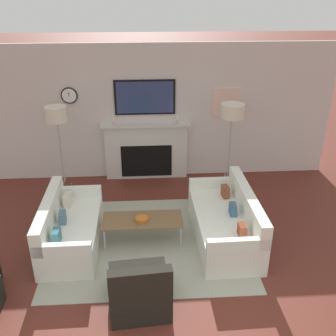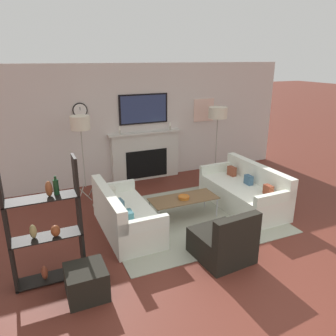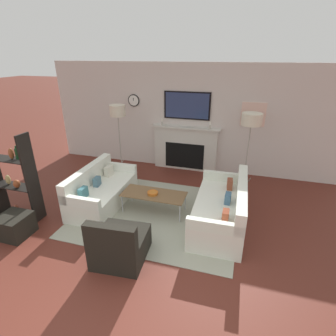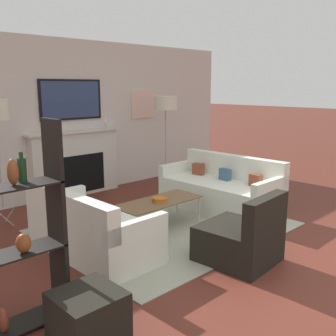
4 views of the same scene
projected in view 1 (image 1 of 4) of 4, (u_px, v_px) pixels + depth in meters
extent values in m
cube|color=beige|center=(145.00, 113.00, 7.77)|extent=(7.47, 0.07, 2.70)
cube|color=beige|center=(146.00, 152.00, 8.01)|extent=(1.66, 0.16, 1.12)
cube|color=black|center=(147.00, 161.00, 8.00)|extent=(1.03, 0.01, 0.67)
cube|color=beige|center=(146.00, 125.00, 7.74)|extent=(1.78, 0.22, 0.04)
cylinder|color=#B2AD9E|center=(114.00, 123.00, 7.64)|extent=(0.04, 0.04, 0.10)
cylinder|color=white|center=(113.00, 119.00, 7.60)|extent=(0.03, 0.03, 0.09)
cylinder|color=#B2AD9E|center=(177.00, 122.00, 7.72)|extent=(0.04, 0.04, 0.10)
cylinder|color=white|center=(177.00, 117.00, 7.67)|extent=(0.03, 0.03, 0.09)
cube|color=black|center=(145.00, 97.00, 7.58)|extent=(1.18, 0.04, 0.69)
cube|color=navy|center=(145.00, 98.00, 7.56)|extent=(1.10, 0.01, 0.62)
cylinder|color=black|center=(69.00, 96.00, 7.47)|extent=(0.31, 0.02, 0.31)
cylinder|color=silver|center=(69.00, 96.00, 7.46)|extent=(0.27, 0.00, 0.27)
cube|color=black|center=(69.00, 94.00, 7.44)|extent=(0.01, 0.00, 0.07)
cube|color=beige|center=(226.00, 102.00, 7.73)|extent=(0.56, 0.02, 0.56)
cube|color=#9C9D8A|center=(149.00, 241.00, 6.19)|extent=(3.04, 2.54, 0.01)
cube|color=silver|center=(73.00, 233.00, 6.04)|extent=(0.81, 1.70, 0.41)
cube|color=silver|center=(48.00, 213.00, 5.85)|extent=(0.17, 1.69, 0.37)
cube|color=white|center=(78.00, 192.00, 6.63)|extent=(0.79, 0.11, 0.18)
cube|color=white|center=(61.00, 250.00, 5.20)|extent=(0.79, 0.11, 0.18)
cube|color=beige|center=(68.00, 200.00, 6.34)|extent=(0.12, 0.22, 0.21)
cube|color=#47697A|center=(63.00, 217.00, 5.90)|extent=(0.12, 0.19, 0.18)
cube|color=#386A74|center=(56.00, 236.00, 5.45)|extent=(0.10, 0.20, 0.20)
cube|color=silver|center=(223.00, 227.00, 6.16)|extent=(0.90, 1.89, 0.45)
cube|color=silver|center=(248.00, 203.00, 6.01)|extent=(0.19, 1.88, 0.37)
cube|color=silver|center=(239.00, 245.00, 5.23)|extent=(0.86, 0.12, 0.18)
cube|color=silver|center=(214.00, 183.00, 6.83)|extent=(0.86, 0.12, 0.18)
cube|color=brown|center=(242.00, 230.00, 5.54)|extent=(0.10, 0.18, 0.18)
cube|color=#3D5F7B|center=(233.00, 209.00, 6.04)|extent=(0.11, 0.19, 0.18)
cube|color=brown|center=(225.00, 191.00, 6.54)|extent=(0.12, 0.20, 0.19)
cube|color=black|center=(139.00, 291.00, 4.93)|extent=(0.80, 0.84, 0.40)
cube|color=black|center=(140.00, 284.00, 4.47)|extent=(0.74, 0.20, 0.40)
cube|color=brown|center=(142.00, 220.00, 6.06)|extent=(1.24, 0.52, 0.02)
cylinder|color=#B7B7BC|center=(105.00, 240.00, 5.91)|extent=(0.02, 0.02, 0.38)
cylinder|color=#B7B7BC|center=(181.00, 237.00, 5.98)|extent=(0.02, 0.02, 0.38)
cylinder|color=#B7B7BC|center=(107.00, 224.00, 6.31)|extent=(0.02, 0.02, 0.38)
cylinder|color=#B7B7BC|center=(178.00, 221.00, 6.38)|extent=(0.02, 0.02, 0.38)
cylinder|color=#B86521|center=(142.00, 219.00, 6.02)|extent=(0.20, 0.20, 0.05)
torus|color=#C25A1A|center=(142.00, 218.00, 6.01)|extent=(0.21, 0.21, 0.02)
cylinder|color=#9E998E|center=(71.00, 187.00, 7.56)|extent=(0.09, 0.23, 0.28)
cylinder|color=#9E998E|center=(62.00, 186.00, 7.59)|extent=(0.17, 0.19, 0.28)
cylinder|color=#9E998E|center=(63.00, 190.00, 7.43)|extent=(0.23, 0.07, 0.28)
cylinder|color=#9E998E|center=(61.00, 153.00, 7.21)|extent=(0.02, 0.02, 1.21)
cylinder|color=beige|center=(56.00, 114.00, 6.89)|extent=(0.38, 0.38, 0.27)
cylinder|color=#9E998E|center=(232.00, 182.00, 7.74)|extent=(0.09, 0.23, 0.28)
cylinder|color=#9E998E|center=(222.00, 181.00, 7.76)|extent=(0.17, 0.19, 0.28)
cylinder|color=#9E998E|center=(227.00, 186.00, 7.60)|extent=(0.23, 0.07, 0.28)
cylinder|color=#9E998E|center=(230.00, 148.00, 7.38)|extent=(0.02, 0.02, 1.21)
cylinder|color=beige|center=(232.00, 111.00, 7.07)|extent=(0.43, 0.43, 0.25)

